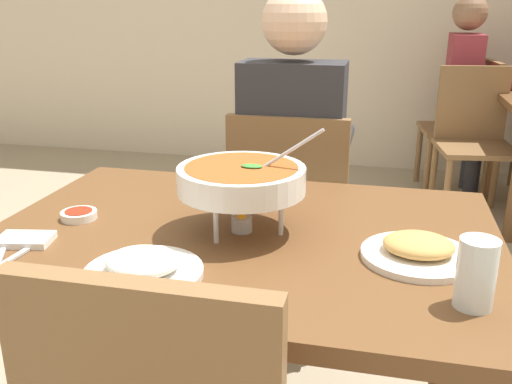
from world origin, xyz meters
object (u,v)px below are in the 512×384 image
at_px(diner_main, 293,152).
at_px(rice_plate, 143,267).
at_px(patron_bg_middle, 468,84).
at_px(curry_bowl, 243,180).
at_px(chair_bg_window, 473,133).
at_px(appetizer_plate, 418,250).
at_px(chair_bg_middle, 470,119).
at_px(sauce_dish, 79,215).
at_px(drink_glass, 476,277).
at_px(chair_diner_main, 291,215).
at_px(dining_table_main, 242,273).

xyz_separation_m(diner_main, rice_plate, (-0.13, -1.02, 0.01)).
bearing_deg(patron_bg_middle, curry_bowl, -106.69).
xyz_separation_m(diner_main, patron_bg_middle, (0.84, 2.02, 0.00)).
distance_m(chair_bg_window, patron_bg_middle, 0.49).
distance_m(appetizer_plate, chair_bg_window, 2.47).
relative_size(rice_plate, chair_bg_middle, 0.27).
height_order(rice_plate, patron_bg_middle, patron_bg_middle).
relative_size(sauce_dish, patron_bg_middle, 0.07).
distance_m(appetizer_plate, sauce_dish, 0.83).
height_order(sauce_dish, drink_glass, drink_glass).
relative_size(diner_main, drink_glass, 10.08).
distance_m(appetizer_plate, patron_bg_middle, 2.87).
bearing_deg(chair_diner_main, patron_bg_middle, 67.84).
xyz_separation_m(drink_glass, chair_bg_window, (0.35, 2.59, -0.29)).
bearing_deg(chair_diner_main, sauce_dish, -119.98).
bearing_deg(chair_bg_middle, chair_bg_window, -94.11).
bearing_deg(rice_plate, chair_diner_main, 82.37).
relative_size(curry_bowl, rice_plate, 1.39).
bearing_deg(drink_glass, diner_main, 116.26).
distance_m(chair_bg_middle, patron_bg_middle, 0.24).
bearing_deg(drink_glass, sauce_dish, 165.76).
height_order(rice_plate, sauce_dish, rice_plate).
bearing_deg(chair_bg_window, diner_main, -117.92).
height_order(dining_table_main, chair_bg_window, chair_bg_window).
bearing_deg(drink_glass, chair_bg_window, 82.23).
xyz_separation_m(diner_main, chair_bg_middle, (0.88, 2.04, -0.24)).
bearing_deg(chair_diner_main, dining_table_main, -90.00).
xyz_separation_m(curry_bowl, chair_bg_window, (0.84, 2.35, -0.36)).
bearing_deg(dining_table_main, sauce_dish, -178.11).
bearing_deg(chair_diner_main, appetizer_plate, -62.73).
bearing_deg(chair_bg_window, rice_plate, -110.48).
height_order(rice_plate, chair_bg_window, chair_bg_window).
bearing_deg(rice_plate, sauce_dish, 138.26).
height_order(diner_main, sauce_dish, diner_main).
distance_m(diner_main, chair_bg_middle, 2.23).
bearing_deg(diner_main, curry_bowl, -89.62).
distance_m(dining_table_main, rice_plate, 0.33).
bearing_deg(appetizer_plate, chair_bg_middle, 80.58).
bearing_deg(drink_glass, curry_bowl, 153.21).
xyz_separation_m(dining_table_main, drink_glass, (0.49, -0.25, 0.17)).
distance_m(curry_bowl, patron_bg_middle, 2.90).
relative_size(dining_table_main, drink_glass, 9.29).
distance_m(chair_diner_main, sauce_dish, 0.88).
relative_size(dining_table_main, rice_plate, 5.03).
relative_size(curry_bowl, drink_glass, 2.56).
bearing_deg(chair_bg_middle, diner_main, -113.27).
bearing_deg(curry_bowl, chair_bg_middle, 72.65).
bearing_deg(patron_bg_middle, chair_bg_middle, 25.74).
height_order(sauce_dish, chair_bg_window, chair_bg_window).
bearing_deg(diner_main, chair_bg_window, 62.08).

